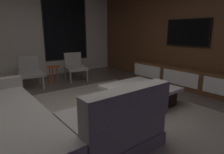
{
  "coord_description": "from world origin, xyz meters",
  "views": [
    {
      "loc": [
        -1.45,
        -2.37,
        1.39
      ],
      "look_at": [
        0.66,
        0.32,
        0.56
      ],
      "focal_mm": 30.47,
      "sensor_mm": 36.0,
      "label": 1
    }
  ],
  "objects_px": {
    "side_stool": "(53,69)",
    "accent_chair_near_window": "(75,65)",
    "sectional_couch": "(33,123)",
    "book_stack_on_coffee_table": "(134,87)",
    "accent_chair_by_curtain": "(30,70)",
    "media_console": "(186,79)",
    "mounted_tv": "(187,32)",
    "coffee_table": "(139,95)"
  },
  "relations": [
    {
      "from": "accent_chair_near_window",
      "to": "mounted_tv",
      "type": "xyz_separation_m",
      "value": [
        1.95,
        -2.23,
        0.92
      ]
    },
    {
      "from": "coffee_table",
      "to": "media_console",
      "type": "relative_size",
      "value": 0.37
    },
    {
      "from": "media_console",
      "to": "mounted_tv",
      "type": "xyz_separation_m",
      "value": [
        0.18,
        0.2,
        1.1
      ]
    },
    {
      "from": "media_console",
      "to": "sectional_couch",
      "type": "bearing_deg",
      "value": -177.67
    },
    {
      "from": "sectional_couch",
      "to": "media_console",
      "type": "xyz_separation_m",
      "value": [
        3.67,
        0.15,
        -0.04
      ]
    },
    {
      "from": "coffee_table",
      "to": "accent_chair_near_window",
      "type": "height_order",
      "value": "accent_chair_near_window"
    },
    {
      "from": "book_stack_on_coffee_table",
      "to": "accent_chair_by_curtain",
      "type": "bearing_deg",
      "value": 114.54
    },
    {
      "from": "book_stack_on_coffee_table",
      "to": "accent_chair_by_curtain",
      "type": "distance_m",
      "value": 2.75
    },
    {
      "from": "sectional_couch",
      "to": "book_stack_on_coffee_table",
      "type": "distance_m",
      "value": 1.83
    },
    {
      "from": "book_stack_on_coffee_table",
      "to": "coffee_table",
      "type": "bearing_deg",
      "value": 12.09
    },
    {
      "from": "coffee_table",
      "to": "media_console",
      "type": "distance_m",
      "value": 1.65
    },
    {
      "from": "accent_chair_near_window",
      "to": "side_stool",
      "type": "relative_size",
      "value": 1.7
    },
    {
      "from": "accent_chair_near_window",
      "to": "accent_chair_by_curtain",
      "type": "xyz_separation_m",
      "value": [
        -1.22,
        0.02,
        0.0
      ]
    },
    {
      "from": "mounted_tv",
      "to": "coffee_table",
      "type": "bearing_deg",
      "value": -173.46
    },
    {
      "from": "side_stool",
      "to": "media_console",
      "type": "bearing_deg",
      "value": -46.62
    },
    {
      "from": "coffee_table",
      "to": "mounted_tv",
      "type": "xyz_separation_m",
      "value": [
        1.83,
        0.21,
        1.16
      ]
    },
    {
      "from": "book_stack_on_coffee_table",
      "to": "media_console",
      "type": "distance_m",
      "value": 1.84
    },
    {
      "from": "sectional_couch",
      "to": "book_stack_on_coffee_table",
      "type": "bearing_deg",
      "value": 3.05
    },
    {
      "from": "accent_chair_near_window",
      "to": "accent_chair_by_curtain",
      "type": "relative_size",
      "value": 1.0
    },
    {
      "from": "book_stack_on_coffee_table",
      "to": "accent_chair_by_curtain",
      "type": "height_order",
      "value": "accent_chair_by_curtain"
    },
    {
      "from": "coffee_table",
      "to": "accent_chair_by_curtain",
      "type": "bearing_deg",
      "value": 118.36
    },
    {
      "from": "accent_chair_by_curtain",
      "to": "side_stool",
      "type": "xyz_separation_m",
      "value": [
        0.61,
        0.06,
        -0.06
      ]
    },
    {
      "from": "sectional_couch",
      "to": "coffee_table",
      "type": "height_order",
      "value": "sectional_couch"
    },
    {
      "from": "media_console",
      "to": "mounted_tv",
      "type": "bearing_deg",
      "value": 47.57
    },
    {
      "from": "side_stool",
      "to": "accent_chair_near_window",
      "type": "bearing_deg",
      "value": -7.27
    },
    {
      "from": "coffee_table",
      "to": "accent_chair_by_curtain",
      "type": "xyz_separation_m",
      "value": [
        -1.33,
        2.46,
        0.25
      ]
    },
    {
      "from": "sectional_couch",
      "to": "accent_chair_by_curtain",
      "type": "relative_size",
      "value": 3.21
    },
    {
      "from": "mounted_tv",
      "to": "sectional_couch",
      "type": "bearing_deg",
      "value": -174.84
    },
    {
      "from": "book_stack_on_coffee_table",
      "to": "side_stool",
      "type": "height_order",
      "value": "side_stool"
    },
    {
      "from": "coffee_table",
      "to": "accent_chair_by_curtain",
      "type": "height_order",
      "value": "accent_chair_by_curtain"
    },
    {
      "from": "coffee_table",
      "to": "accent_chair_by_curtain",
      "type": "distance_m",
      "value": 2.81
    },
    {
      "from": "book_stack_on_coffee_table",
      "to": "media_console",
      "type": "xyz_separation_m",
      "value": [
        1.84,
        0.05,
        -0.13
      ]
    },
    {
      "from": "accent_chair_near_window",
      "to": "side_stool",
      "type": "bearing_deg",
      "value": 172.73
    },
    {
      "from": "accent_chair_by_curtain",
      "to": "mounted_tv",
      "type": "bearing_deg",
      "value": -35.47
    },
    {
      "from": "book_stack_on_coffee_table",
      "to": "accent_chair_near_window",
      "type": "bearing_deg",
      "value": 88.32
    },
    {
      "from": "side_stool",
      "to": "sectional_couch",
      "type": "bearing_deg",
      "value": -115.99
    },
    {
      "from": "accent_chair_near_window",
      "to": "accent_chair_by_curtain",
      "type": "distance_m",
      "value": 1.22
    },
    {
      "from": "accent_chair_by_curtain",
      "to": "mounted_tv",
      "type": "relative_size",
      "value": 0.69
    },
    {
      "from": "side_stool",
      "to": "media_console",
      "type": "relative_size",
      "value": 0.15
    },
    {
      "from": "book_stack_on_coffee_table",
      "to": "side_stool",
      "type": "relative_size",
      "value": 0.49
    },
    {
      "from": "accent_chair_by_curtain",
      "to": "coffee_table",
      "type": "bearing_deg",
      "value": -61.64
    },
    {
      "from": "book_stack_on_coffee_table",
      "to": "accent_chair_near_window",
      "type": "height_order",
      "value": "accent_chair_near_window"
    }
  ]
}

